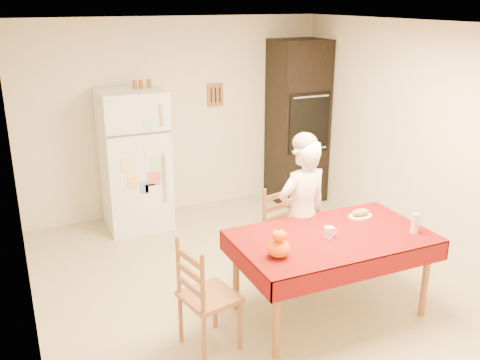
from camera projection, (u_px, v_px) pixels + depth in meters
floor at (248, 283)px, 5.36m from camera, size 4.50×4.50×0.00m
room_shell at (249, 125)px, 4.83m from camera, size 4.02×4.52×2.51m
refrigerator at (135, 160)px, 6.45m from camera, size 0.75×0.74×1.70m
oven_cabinet at (297, 122)px, 7.29m from camera, size 0.70×0.62×2.20m
dining_table at (332, 242)px, 4.65m from camera, size 1.70×1.00×0.76m
chair_far at (284, 229)px, 5.35m from camera, size 0.51×0.49×0.95m
chair_left at (202, 293)px, 4.21m from camera, size 0.48×0.49×0.95m
seated_woman at (302, 215)px, 5.08m from camera, size 0.58×0.42×1.50m
coffee_mug at (329, 232)px, 4.56m from camera, size 0.08×0.08×0.10m
pumpkin_lower at (279, 249)px, 4.22m from camera, size 0.19×0.19×0.14m
pumpkin_upper at (279, 235)px, 4.18m from camera, size 0.12×0.12×0.09m
wine_glass at (415, 223)px, 4.65m from camera, size 0.07×0.07×0.18m
bread_plate at (360, 216)px, 5.00m from camera, size 0.24×0.24×0.02m
bread_loaf at (360, 212)px, 4.99m from camera, size 0.18×0.10×0.06m
spice_jar_left at (135, 84)px, 6.23m from camera, size 0.05×0.05×0.10m
spice_jar_mid at (141, 84)px, 6.26m from camera, size 0.05×0.05×0.10m
spice_jar_right at (149, 83)px, 6.30m from camera, size 0.05×0.05×0.10m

